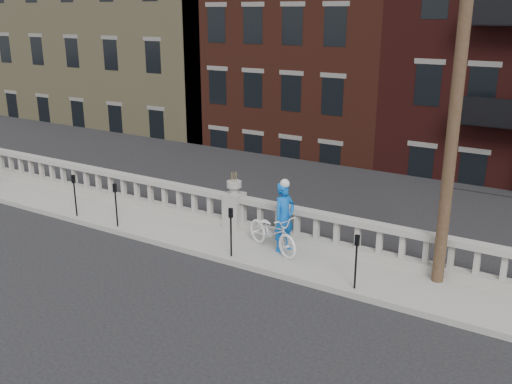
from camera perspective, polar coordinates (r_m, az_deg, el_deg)
ground at (r=14.61m, az=-10.92°, el=-8.83°), size 120.00×120.00×0.00m
sidewalk at (r=16.68m, az=-3.97°, el=-4.81°), size 32.00×2.20×0.15m
balustrade at (r=17.20m, az=-2.17°, el=-2.05°), size 28.00×0.34×1.03m
planter_pedestal at (r=17.14m, az=-2.17°, el=-1.46°), size 0.55×0.55×1.76m
lower_level at (r=33.81m, az=17.34°, el=10.39°), size 80.00×44.00×20.80m
utility_pole at (r=13.42m, az=19.69°, el=11.53°), size 1.60×0.28×10.00m
parking_meter_a at (r=18.98m, az=-17.70°, el=0.13°), size 0.10×0.09×1.36m
parking_meter_b at (r=17.69m, az=-13.85°, el=-0.79°), size 0.10×0.09×1.36m
parking_meter_c at (r=15.10m, az=-2.53°, el=-3.48°), size 0.10×0.09×1.36m
parking_meter_d at (r=13.56m, az=10.00°, el=-6.28°), size 0.10×0.09×1.36m
bicycle at (r=15.57m, az=1.66°, el=-4.02°), size 2.16×1.44×1.07m
cyclist at (r=15.45m, az=2.85°, el=-2.52°), size 0.63×0.80×1.93m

